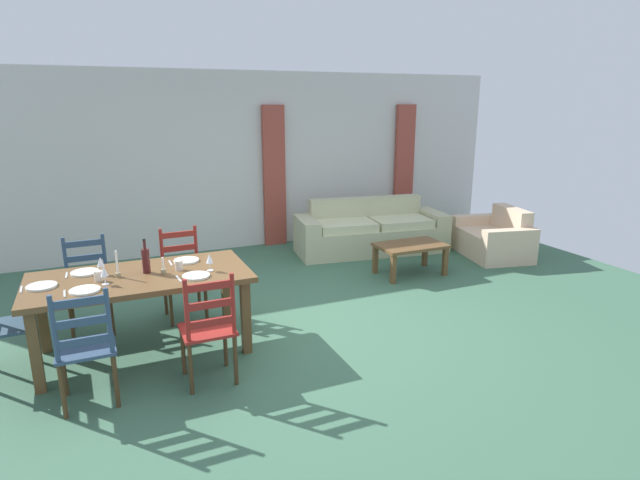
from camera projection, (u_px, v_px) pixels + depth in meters
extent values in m
cube|color=#3B634A|center=(301.00, 328.00, 5.35)|extent=(9.60, 9.60, 0.02)
cube|color=silver|center=(221.00, 162.00, 7.92)|extent=(9.60, 0.16, 2.70)
cube|color=#9A4135|center=(274.00, 177.00, 8.17)|extent=(0.35, 0.08, 2.20)
cube|color=#9A4135|center=(404.00, 169.00, 9.10)|extent=(0.35, 0.08, 2.20)
cube|color=brown|center=(140.00, 278.00, 4.63)|extent=(1.90, 0.96, 0.05)
cube|color=brown|center=(35.00, 352.00, 4.06)|extent=(0.08, 0.08, 0.70)
cube|color=brown|center=(246.00, 317.00, 4.72)|extent=(0.08, 0.08, 0.70)
cube|color=brown|center=(42.00, 316.00, 4.73)|extent=(0.08, 0.08, 0.70)
cube|color=brown|center=(226.00, 290.00, 5.39)|extent=(0.08, 0.08, 0.70)
cube|color=navy|center=(86.00, 348.00, 3.91)|extent=(0.42, 0.40, 0.03)
cylinder|color=#49321C|center=(64.00, 370.00, 4.04)|extent=(0.04, 0.04, 0.43)
cylinder|color=#49321C|center=(113.00, 361.00, 4.19)|extent=(0.04, 0.04, 0.43)
cylinder|color=#49321C|center=(63.00, 392.00, 3.74)|extent=(0.04, 0.04, 0.43)
cylinder|color=#49321C|center=(116.00, 381.00, 3.89)|extent=(0.04, 0.04, 0.43)
cylinder|color=navy|center=(54.00, 329.00, 3.62)|extent=(0.04, 0.04, 0.50)
cylinder|color=navy|center=(109.00, 320.00, 3.76)|extent=(0.04, 0.04, 0.50)
cube|color=navy|center=(84.00, 341.00, 3.72)|extent=(0.38, 0.03, 0.06)
cube|color=navy|center=(82.00, 322.00, 3.68)|extent=(0.38, 0.03, 0.06)
cube|color=navy|center=(79.00, 302.00, 3.64)|extent=(0.38, 0.03, 0.06)
cube|color=maroon|center=(207.00, 330.00, 4.22)|extent=(0.42, 0.40, 0.03)
cylinder|color=#49321C|center=(183.00, 351.00, 4.36)|extent=(0.04, 0.04, 0.43)
cylinder|color=#49321C|center=(225.00, 343.00, 4.50)|extent=(0.04, 0.04, 0.43)
cylinder|color=#49321C|center=(191.00, 369.00, 4.06)|extent=(0.04, 0.04, 0.43)
cylinder|color=#49321C|center=(236.00, 360.00, 4.20)|extent=(0.04, 0.04, 0.43)
cylinder|color=maroon|center=(187.00, 311.00, 3.93)|extent=(0.04, 0.04, 0.50)
cylinder|color=maroon|center=(233.00, 303.00, 4.08)|extent=(0.04, 0.04, 0.50)
cube|color=maroon|center=(211.00, 323.00, 4.04)|extent=(0.38, 0.03, 0.06)
cube|color=maroon|center=(210.00, 305.00, 4.00)|extent=(0.38, 0.03, 0.06)
cube|color=maroon|center=(209.00, 286.00, 3.96)|extent=(0.38, 0.03, 0.06)
cube|color=navy|center=(89.00, 290.00, 5.12)|extent=(0.42, 0.41, 0.03)
cylinder|color=#49321C|center=(112.00, 315.00, 5.10)|extent=(0.04, 0.04, 0.43)
cylinder|color=#49321C|center=(72.00, 321.00, 4.96)|extent=(0.04, 0.04, 0.43)
cylinder|color=#49321C|center=(110.00, 303.00, 5.40)|extent=(0.04, 0.04, 0.43)
cylinder|color=#49321C|center=(72.00, 308.00, 5.26)|extent=(0.04, 0.04, 0.43)
cylinder|color=navy|center=(105.00, 258.00, 5.27)|extent=(0.04, 0.04, 0.50)
cylinder|color=navy|center=(66.00, 262.00, 5.13)|extent=(0.04, 0.04, 0.50)
cube|color=navy|center=(87.00, 272.00, 5.23)|extent=(0.38, 0.03, 0.06)
cube|color=navy|center=(85.00, 258.00, 5.20)|extent=(0.38, 0.03, 0.06)
cube|color=navy|center=(83.00, 243.00, 5.16)|extent=(0.38, 0.03, 0.06)
cube|color=maroon|center=(184.00, 278.00, 5.47)|extent=(0.43, 0.41, 0.03)
cylinder|color=#49321C|center=(206.00, 301.00, 5.45)|extent=(0.04, 0.04, 0.43)
cylinder|color=#49321C|center=(171.00, 306.00, 5.30)|extent=(0.04, 0.04, 0.43)
cylinder|color=#49321C|center=(199.00, 291.00, 5.75)|extent=(0.04, 0.04, 0.43)
cylinder|color=#49321C|center=(165.00, 296.00, 5.60)|extent=(0.04, 0.04, 0.43)
cylinder|color=maroon|center=(196.00, 248.00, 5.62)|extent=(0.04, 0.04, 0.50)
cylinder|color=maroon|center=(162.00, 252.00, 5.47)|extent=(0.04, 0.04, 0.50)
cube|color=maroon|center=(180.00, 261.00, 5.58)|extent=(0.38, 0.03, 0.06)
cube|color=maroon|center=(179.00, 248.00, 5.54)|extent=(0.38, 0.03, 0.06)
cube|color=maroon|center=(178.00, 235.00, 5.50)|extent=(0.38, 0.03, 0.06)
cube|color=#2B4558|center=(7.00, 326.00, 4.29)|extent=(0.42, 0.43, 0.03)
cylinder|color=#49321C|center=(35.00, 339.00, 4.57)|extent=(0.04, 0.04, 0.43)
cylinder|color=#49321C|center=(33.00, 357.00, 4.26)|extent=(0.04, 0.04, 0.43)
cylinder|color=white|center=(85.00, 290.00, 4.22)|extent=(0.24, 0.24, 0.02)
cube|color=silver|center=(65.00, 294.00, 4.16)|extent=(0.02, 0.17, 0.01)
cylinder|color=white|center=(196.00, 276.00, 4.57)|extent=(0.24, 0.24, 0.02)
cube|color=silver|center=(179.00, 279.00, 4.51)|extent=(0.03, 0.17, 0.01)
cylinder|color=white|center=(85.00, 272.00, 4.66)|extent=(0.24, 0.24, 0.02)
cube|color=silver|center=(67.00, 275.00, 4.61)|extent=(0.02, 0.17, 0.01)
cylinder|color=white|center=(186.00, 260.00, 5.01)|extent=(0.24, 0.24, 0.02)
cube|color=silver|center=(170.00, 263.00, 4.96)|extent=(0.02, 0.17, 0.01)
cylinder|color=white|center=(42.00, 286.00, 4.31)|extent=(0.24, 0.24, 0.02)
cube|color=silver|center=(21.00, 289.00, 4.26)|extent=(0.03, 0.17, 0.01)
cylinder|color=#471919|center=(146.00, 261.00, 4.65)|extent=(0.07, 0.07, 0.22)
cylinder|color=#471919|center=(144.00, 245.00, 4.62)|extent=(0.02, 0.02, 0.08)
cylinder|color=black|center=(144.00, 240.00, 4.60)|extent=(0.03, 0.03, 0.02)
cylinder|color=white|center=(106.00, 284.00, 4.38)|extent=(0.06, 0.06, 0.01)
cylinder|color=white|center=(105.00, 280.00, 4.37)|extent=(0.01, 0.01, 0.07)
cone|color=white|center=(104.00, 271.00, 4.35)|extent=(0.06, 0.06, 0.08)
cylinder|color=white|center=(210.00, 270.00, 4.74)|extent=(0.06, 0.06, 0.01)
cylinder|color=white|center=(210.00, 267.00, 4.73)|extent=(0.01, 0.01, 0.07)
cone|color=white|center=(210.00, 258.00, 4.71)|extent=(0.06, 0.06, 0.08)
cylinder|color=white|center=(102.00, 274.00, 4.63)|extent=(0.06, 0.06, 0.01)
cylinder|color=white|center=(101.00, 270.00, 4.62)|extent=(0.01, 0.01, 0.07)
cone|color=white|center=(100.00, 262.00, 4.60)|extent=(0.06, 0.06, 0.08)
cylinder|color=beige|center=(179.00, 265.00, 4.75)|extent=(0.07, 0.07, 0.09)
cylinder|color=beige|center=(99.00, 276.00, 4.46)|extent=(0.07, 0.07, 0.09)
cylinder|color=#998C66|center=(118.00, 275.00, 4.56)|extent=(0.05, 0.05, 0.04)
cylinder|color=white|center=(117.00, 262.00, 4.53)|extent=(0.02, 0.02, 0.20)
cylinder|color=#998C66|center=(164.00, 271.00, 4.66)|extent=(0.05, 0.05, 0.04)
cylinder|color=white|center=(163.00, 263.00, 4.64)|extent=(0.02, 0.02, 0.11)
cube|color=#B4B58D|center=(371.00, 239.00, 7.96)|extent=(1.89, 1.05, 0.40)
cube|color=#B4B58D|center=(365.00, 222.00, 8.19)|extent=(1.81, 0.45, 0.80)
cube|color=#B4B58D|center=(432.00, 229.00, 8.20)|extent=(0.35, 0.83, 0.58)
cube|color=#B4B58D|center=(307.00, 238.00, 7.67)|extent=(0.35, 0.83, 0.58)
cube|color=beige|center=(400.00, 222.00, 7.96)|extent=(0.94, 0.75, 0.12)
cube|color=beige|center=(345.00, 225.00, 7.73)|extent=(0.94, 0.75, 0.12)
cube|color=brown|center=(411.00, 245.00, 6.87)|extent=(0.90, 0.56, 0.04)
cube|color=brown|center=(393.00, 269.00, 6.57)|extent=(0.06, 0.06, 0.38)
cube|color=brown|center=(445.00, 262.00, 6.88)|extent=(0.06, 0.06, 0.38)
cube|color=brown|center=(375.00, 259.00, 6.97)|extent=(0.06, 0.06, 0.38)
cube|color=brown|center=(425.00, 253.00, 7.28)|extent=(0.06, 0.06, 0.38)
cube|color=beige|center=(491.00, 243.00, 7.77)|extent=(0.95, 0.95, 0.38)
cube|color=beige|center=(510.00, 231.00, 7.78)|extent=(0.36, 0.82, 0.72)
cube|color=beige|center=(510.00, 248.00, 7.29)|extent=(0.82, 0.34, 0.52)
cube|color=beige|center=(476.00, 231.00, 8.21)|extent=(0.82, 0.34, 0.52)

